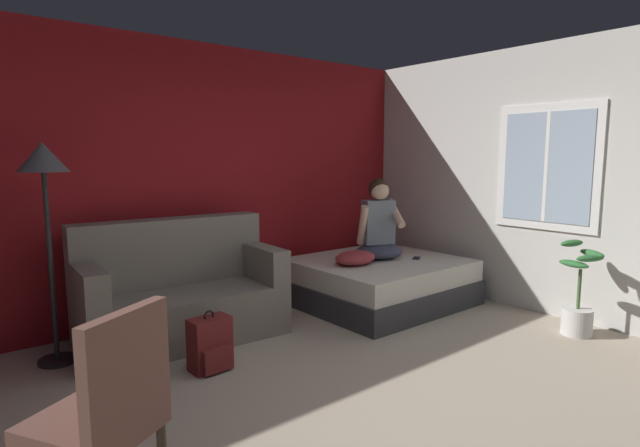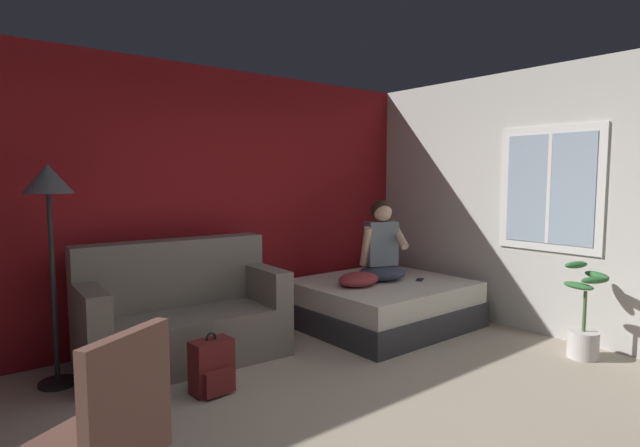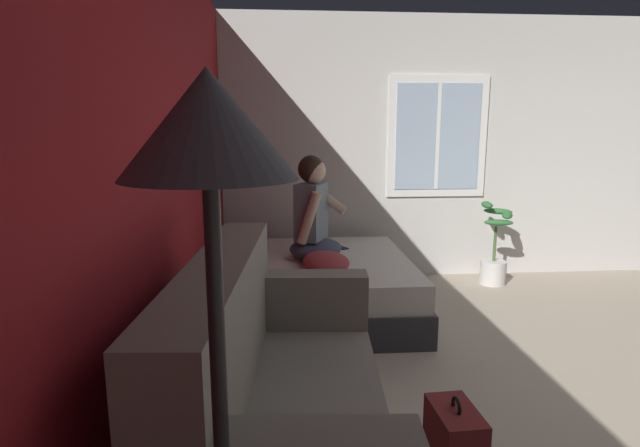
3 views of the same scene
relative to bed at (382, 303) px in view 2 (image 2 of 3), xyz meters
The scene contains 12 objects.
ground_plane 2.46m from the bed, 136.39° to the right, with size 40.00×40.00×0.00m, color tan.
wall_back_accent 2.33m from the bed, 150.11° to the left, with size 10.59×0.16×2.70m, color maroon.
wall_side_with_window 2.30m from the bed, 56.69° to the right, with size 0.19×6.65×2.70m.
bed is the anchor object (origin of this frame).
couch 2.15m from the bed, behind, with size 1.75×0.93×1.04m.
side_chair 3.68m from the bed, 154.37° to the right, with size 0.63×0.63×0.98m.
person_seated 0.60m from the bed, 53.64° to the left, with size 0.65×0.61×0.88m.
backpack 2.27m from the bed, 169.57° to the right, with size 0.31×0.24×0.46m.
throw_pillow 0.48m from the bed, behind, with size 0.48×0.36×0.14m, color #993338.
cell_phone 0.49m from the bed, 31.09° to the right, with size 0.07×0.14×0.01m, color black.
floor_lamp 3.35m from the bed, behind, with size 0.36×0.36×1.70m.
potted_plant 1.94m from the bed, 70.06° to the right, with size 0.39×0.37×0.85m.
Camera 2 is at (-2.09, -2.01, 1.60)m, focal length 28.00 mm.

